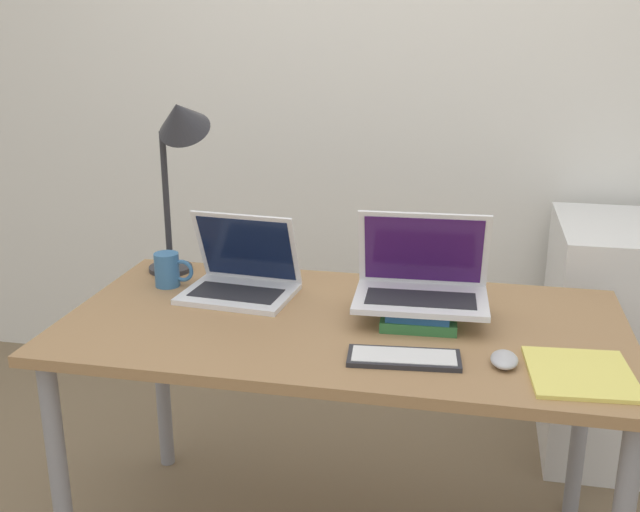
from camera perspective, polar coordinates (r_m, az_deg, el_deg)
The scene contains 11 objects.
wall_back at distance 3.07m, azimuth 5.91°, elevation 14.02°, with size 8.00×0.05×2.70m.
desk at distance 2.08m, azimuth 1.75°, elevation -6.90°, with size 1.52×0.79×0.76m.
laptop_left at distance 2.24m, azimuth -6.03°, elevation -1.69°, with size 0.34×0.27×0.24m.
book_stack at distance 2.07m, azimuth 7.58°, elevation -4.13°, with size 0.21×0.26×0.05m.
laptop_on_books at distance 2.06m, azimuth 7.74°, elevation -2.02°, with size 0.37×0.26×0.24m.
wireless_keyboard at distance 1.83m, azimuth 6.41°, elevation -7.72°, with size 0.28×0.13×0.01m.
mouse at distance 1.84m, azimuth 13.86°, elevation -7.67°, with size 0.07×0.10×0.03m.
notepad at distance 1.85m, azimuth 19.24°, elevation -8.45°, with size 0.26×0.27×0.01m.
mug at distance 2.33m, azimuth -11.48°, elevation -1.03°, with size 0.12×0.08×0.10m.
desk_lamp at distance 2.33m, azimuth -10.73°, elevation 8.84°, with size 0.23×0.20×0.59m.
mini_fridge at distance 2.93m, azimuth 21.88°, elevation -5.94°, with size 0.50×0.61×0.86m.
Camera 1 is at (0.33, -1.47, 1.54)m, focal length 42.00 mm.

